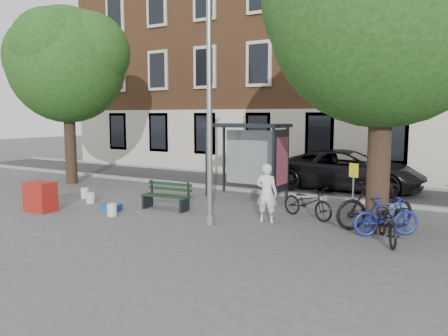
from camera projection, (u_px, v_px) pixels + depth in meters
ground at (210, 224)px, 11.73m from camera, size 90.00×90.00×0.00m
road at (303, 187)px, 17.71m from camera, size 40.00×4.00×0.01m
curb_near at (283, 194)px, 15.99m from camera, size 40.00×0.25×0.12m
curb_far at (319, 180)px, 19.41m from camera, size 40.00×0.25×0.12m
building_row at (348, 34)px, 21.99m from camera, size 30.00×8.00×14.00m
lamppost at (210, 120)px, 11.40m from camera, size 0.28×0.35×6.11m
tree_left at (65, 60)px, 18.13m from camera, size 5.18×4.86×7.40m
bus_shelter at (258, 144)px, 15.32m from camera, size 2.85×1.45×2.62m
painter at (267, 193)px, 11.88m from camera, size 0.64×0.47×1.62m
bench at (166, 197)px, 13.57m from camera, size 1.63×0.65×0.82m
bike_a at (307, 202)px, 12.39m from camera, size 1.84×1.18×0.91m
bike_b at (386, 216)px, 10.54m from camera, size 1.58×1.34×0.98m
bike_c at (388, 223)px, 10.02m from camera, size 1.21×1.86×0.92m
bike_d at (375, 205)px, 11.15m from camera, size 1.98×1.78×1.25m
car_dark at (348, 170)px, 17.01m from camera, size 5.79×2.88×1.58m
red_stand at (40, 197)px, 13.30m from camera, size 0.91×0.62×0.90m
blue_crate at (111, 208)px, 13.38m from camera, size 0.66×0.57×0.20m
bucket_a at (112, 210)px, 12.71m from camera, size 0.30×0.30×0.36m
bucket_b at (85, 193)px, 15.44m from camera, size 0.33×0.33×0.36m
bucket_c at (90, 198)px, 14.53m from camera, size 0.34×0.34×0.36m
notice_sign at (353, 182)px, 11.62m from camera, size 0.27×0.14×1.65m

